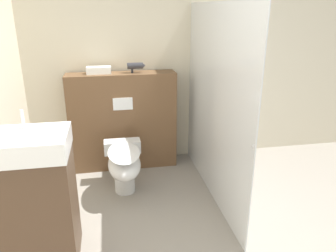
{
  "coord_description": "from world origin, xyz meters",
  "views": [
    {
      "loc": [
        -0.53,
        -1.62,
        1.85
      ],
      "look_at": [
        0.02,
        1.37,
        0.75
      ],
      "focal_mm": 35.0,
      "sensor_mm": 36.0,
      "label": 1
    }
  ],
  "objects": [
    {
      "name": "hair_drier",
      "position": [
        -0.22,
        2.09,
        1.23
      ],
      "size": [
        0.21,
        0.07,
        0.12
      ],
      "color": "#2D2D33",
      "rests_on": "partition_panel"
    },
    {
      "name": "toilet",
      "position": [
        -0.43,
        1.43,
        0.34
      ],
      "size": [
        0.4,
        0.72,
        0.51
      ],
      "color": "white",
      "rests_on": "ground_plane"
    },
    {
      "name": "wall_back",
      "position": [
        0.0,
        2.31,
        1.25
      ],
      "size": [
        8.0,
        0.06,
        2.5
      ],
      "color": "beige",
      "rests_on": "ground_plane"
    },
    {
      "name": "folded_towel",
      "position": [
        -0.63,
        2.11,
        1.19
      ],
      "size": [
        0.27,
        0.13,
        0.08
      ],
      "color": "white",
      "rests_on": "partition_panel"
    },
    {
      "name": "partition_panel",
      "position": [
        -0.39,
        2.1,
        0.58
      ],
      "size": [
        1.25,
        0.29,
        1.15
      ],
      "color": "brown",
      "rests_on": "ground_plane"
    },
    {
      "name": "shower_glass",
      "position": [
        0.47,
        1.31,
        0.95
      ],
      "size": [
        0.04,
        1.92,
        1.91
      ],
      "color": "silver",
      "rests_on": "ground_plane"
    },
    {
      "name": "sink_vanity",
      "position": [
        -1.15,
        0.61,
        0.52
      ],
      "size": [
        0.63,
        0.46,
        1.17
      ],
      "color": "#473323",
      "rests_on": "ground_plane"
    }
  ]
}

